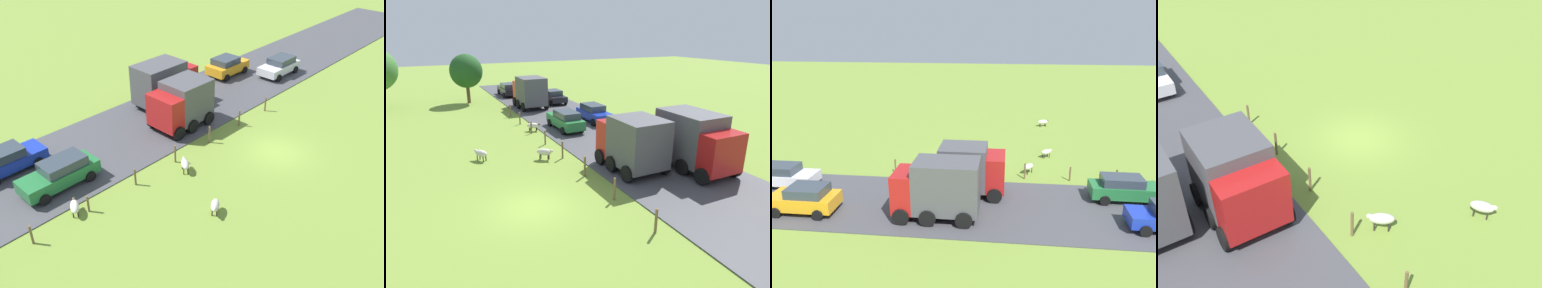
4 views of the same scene
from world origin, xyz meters
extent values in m
plane|color=olive|center=(0.00, 0.00, 0.00)|extent=(160.00, 160.00, 0.00)
cube|color=#47474C|center=(8.89, 0.00, 0.03)|extent=(8.00, 80.00, 0.06)
ellipsoid|color=beige|center=(2.82, 5.70, 0.54)|extent=(1.08, 0.98, 0.45)
ellipsoid|color=silver|center=(3.21, 5.41, 0.64)|extent=(0.32, 0.30, 0.20)
cylinder|color=#2D2823|center=(3.12, 5.63, 0.19)|extent=(0.07, 0.07, 0.37)
cylinder|color=#2D2823|center=(2.97, 5.43, 0.19)|extent=(0.07, 0.07, 0.37)
cylinder|color=#2D2823|center=(2.67, 5.97, 0.19)|extent=(0.07, 0.07, 0.37)
cylinder|color=#2D2823|center=(2.52, 5.77, 0.19)|extent=(0.07, 0.07, 0.37)
ellipsoid|color=beige|center=(-0.97, 7.36, 0.51)|extent=(0.92, 1.06, 0.44)
ellipsoid|color=silver|center=(-1.23, 7.75, 0.61)|extent=(0.29, 0.32, 0.20)
cylinder|color=#2D2823|center=(-1.22, 7.52, 0.17)|extent=(0.07, 0.07, 0.34)
cylinder|color=#2D2823|center=(-1.02, 7.65, 0.17)|extent=(0.07, 0.07, 0.34)
cylinder|color=#2D2823|center=(-0.92, 7.07, 0.17)|extent=(0.07, 0.07, 0.34)
cylinder|color=#2D2823|center=(-0.72, 7.21, 0.17)|extent=(0.07, 0.07, 0.34)
ellipsoid|color=silver|center=(4.35, 12.48, 0.49)|extent=(1.14, 0.91, 0.45)
ellipsoid|color=brown|center=(4.79, 12.23, 0.59)|extent=(0.31, 0.28, 0.20)
cylinder|color=#2D2823|center=(4.66, 12.44, 0.16)|extent=(0.07, 0.07, 0.32)
cylinder|color=#2D2823|center=(4.54, 12.23, 0.16)|extent=(0.07, 0.07, 0.32)
cylinder|color=#2D2823|center=(4.16, 12.73, 0.16)|extent=(0.07, 0.07, 0.32)
cylinder|color=#2D2823|center=(4.04, 12.51, 0.16)|extent=(0.07, 0.07, 0.32)
ellipsoid|color=silver|center=(-11.46, 7.93, 0.52)|extent=(0.84, 1.24, 0.45)
ellipsoid|color=brown|center=(-11.66, 8.44, 0.62)|extent=(0.26, 0.31, 0.20)
cylinder|color=#2D2823|center=(-11.69, 8.18, 0.18)|extent=(0.07, 0.07, 0.35)
cylinder|color=#2D2823|center=(-11.46, 8.27, 0.18)|extent=(0.07, 0.07, 0.35)
cylinder|color=#2D2823|center=(-11.46, 7.59, 0.18)|extent=(0.07, 0.07, 0.35)
cylinder|color=#2D2823|center=(-11.23, 7.68, 0.18)|extent=(0.07, 0.07, 0.35)
cylinder|color=brown|center=(3.99, -4.38, 0.57)|extent=(0.12, 0.12, 1.14)
cylinder|color=brown|center=(3.99, -1.13, 0.60)|extent=(0.12, 0.12, 1.20)
cylinder|color=brown|center=(3.99, 2.12, 0.61)|extent=(0.12, 0.12, 1.22)
cylinder|color=brown|center=(3.99, 5.37, 0.60)|extent=(0.12, 0.12, 1.20)
cylinder|color=brown|center=(3.99, 8.62, 0.54)|extent=(0.12, 0.12, 1.08)
cylinder|color=brown|center=(3.99, 11.88, 0.51)|extent=(0.12, 0.12, 1.02)
cube|color=#B21919|center=(10.43, -1.85, 1.69)|extent=(2.46, 1.20, 2.30)
cube|color=#4C4C51|center=(10.43, 0.61, 2.04)|extent=(2.46, 3.74, 3.00)
cylinder|color=black|center=(11.66, -1.85, 0.54)|extent=(0.30, 0.96, 0.96)
cylinder|color=black|center=(9.20, -1.85, 0.54)|extent=(0.30, 0.96, 0.96)
cylinder|color=black|center=(11.66, -0.32, 0.54)|extent=(0.30, 0.96, 0.96)
cylinder|color=black|center=(9.20, -0.32, 0.54)|extent=(0.30, 0.96, 0.96)
cylinder|color=black|center=(11.66, 1.74, 0.54)|extent=(0.30, 0.96, 0.96)
cylinder|color=black|center=(9.20, 1.74, 0.54)|extent=(0.30, 0.96, 0.96)
cube|color=#B21919|center=(7.00, 3.31, 1.69)|extent=(2.60, 1.20, 2.30)
cube|color=#4C4C51|center=(7.00, 1.18, 1.96)|extent=(2.60, 3.05, 2.83)
cylinder|color=black|center=(5.71, 3.31, 0.54)|extent=(0.30, 0.96, 0.96)
cylinder|color=black|center=(8.30, 3.31, 0.54)|extent=(0.30, 0.96, 0.96)
cylinder|color=black|center=(5.71, 1.95, 0.54)|extent=(0.30, 0.96, 0.96)
cylinder|color=black|center=(8.30, 1.95, 0.54)|extent=(0.30, 0.96, 0.96)
cylinder|color=black|center=(5.71, 0.27, 0.54)|extent=(0.30, 0.96, 0.96)
cylinder|color=black|center=(8.30, 0.27, 0.54)|extent=(0.30, 0.96, 0.96)
cylinder|color=black|center=(11.45, 11.51, 0.38)|extent=(0.22, 0.64, 0.64)
cylinder|color=black|center=(9.69, 11.51, 0.38)|extent=(0.22, 0.64, 0.64)
cube|color=silver|center=(7.30, -11.25, 0.72)|extent=(1.87, 4.28, 0.69)
cube|color=#333D47|center=(7.30, -11.57, 1.35)|extent=(1.65, 2.35, 0.56)
cylinder|color=black|center=(6.36, -9.86, 0.38)|extent=(0.22, 0.64, 0.64)
cylinder|color=black|center=(8.23, -9.86, 0.38)|extent=(0.22, 0.64, 0.64)
cylinder|color=black|center=(6.36, -12.64, 0.38)|extent=(0.22, 0.64, 0.64)
cube|color=#237238|center=(7.02, 11.69, 0.76)|extent=(1.73, 4.56, 0.76)
cube|color=#333D47|center=(7.02, 11.35, 1.42)|extent=(1.53, 2.51, 0.56)
cylinder|color=black|center=(6.15, 13.17, 0.38)|extent=(0.22, 0.64, 0.64)
cylinder|color=black|center=(7.88, 13.17, 0.38)|extent=(0.22, 0.64, 0.64)
cylinder|color=black|center=(6.15, 10.21, 0.38)|extent=(0.22, 0.64, 0.64)
cylinder|color=black|center=(7.88, 10.21, 0.38)|extent=(0.22, 0.64, 0.64)
cube|color=orange|center=(10.73, -8.07, 0.77)|extent=(1.99, 3.99, 0.78)
cube|color=#333D47|center=(10.73, -7.78, 1.44)|extent=(1.75, 2.20, 0.56)
cylinder|color=black|center=(11.72, -9.37, 0.38)|extent=(0.22, 0.64, 0.64)
cylinder|color=black|center=(9.73, -9.37, 0.38)|extent=(0.22, 0.64, 0.64)
cylinder|color=black|center=(11.72, -6.78, 0.38)|extent=(0.22, 0.64, 0.64)
cylinder|color=black|center=(9.73, -6.78, 0.38)|extent=(0.22, 0.64, 0.64)
camera|label=1|loc=(-11.97, 20.90, 14.88)|focal=39.78mm
camera|label=2|loc=(-4.30, -13.83, 8.05)|focal=31.12mm
camera|label=3|loc=(30.51, 3.89, 10.97)|focal=35.85mm
camera|label=4|loc=(11.27, 16.15, 13.35)|focal=44.06mm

